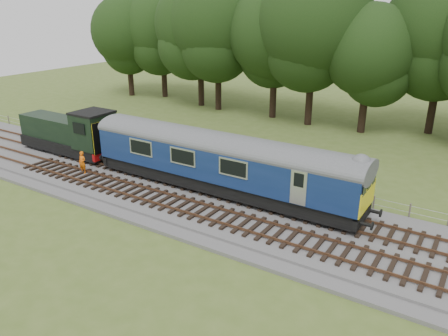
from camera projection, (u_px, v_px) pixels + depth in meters
The scene contains 9 objects.
ground at pixel (247, 216), 25.23m from camera, with size 120.00×120.00×0.00m, color #495F23.
ballast at pixel (247, 213), 25.17m from camera, with size 70.00×7.00×0.35m, color #4C4C4F.
track_north at pixel (258, 200), 26.19m from camera, with size 67.20×2.40×0.21m.
track_south at pixel (232, 220), 23.82m from camera, with size 67.20×2.40×0.21m.
fence at pixel (280, 189), 28.78m from camera, with size 64.00×0.12×1.00m, color #6B6054, non-canonical shape.
tree_line at pixel (358, 129), 42.59m from camera, with size 70.00×8.00×18.00m, color black, non-canonical shape.
dmu_railcar at pixel (220, 158), 26.78m from camera, with size 18.05×2.86×3.88m.
shunter_loco at pixel (70, 134), 33.99m from camera, with size 8.92×2.60×3.38m.
worker at pixel (82, 162), 30.31m from camera, with size 0.58×0.38×1.58m, color orange.
Camera 1 is at (11.03, -19.79, 11.51)m, focal length 35.00 mm.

